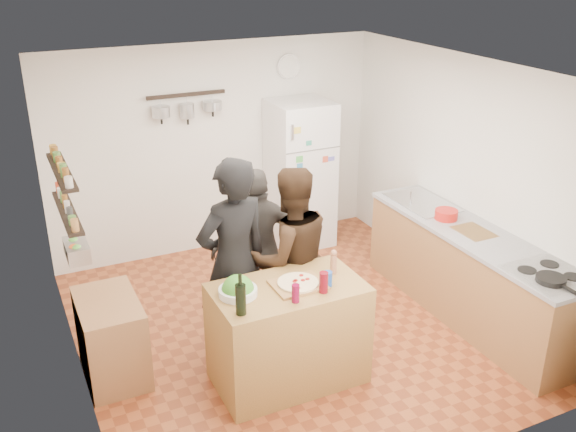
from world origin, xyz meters
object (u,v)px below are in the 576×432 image
person_left (234,262)px  person_back (259,248)px  salad_bowl (238,292)px  skillet (551,279)px  pepper_mill (333,264)px  red_bowl (446,214)px  salt_canister (327,279)px  person_center (290,257)px  counter_run (469,275)px  side_table (112,338)px  fridge (300,174)px  wine_bottle (241,299)px  prep_island (288,334)px  wall_clock (289,66)px

person_left → person_back: person_left is taller
salad_bowl → skillet: bearing=-21.0°
pepper_mill → red_bowl: size_ratio=0.74×
salad_bowl → salt_canister: (0.72, -0.17, 0.03)m
salt_canister → person_left: (-0.58, 0.64, -0.02)m
salt_canister → person_back: person_back is taller
salad_bowl → person_center: size_ratio=0.18×
counter_run → side_table: size_ratio=3.29×
fridge → red_bowl: bearing=-70.0°
skillet → fridge: size_ratio=0.14×
wine_bottle → person_center: size_ratio=0.14×
counter_run → salad_bowl: bearing=-177.1°
pepper_mill → salt_canister: bearing=-131.4°
prep_island → wine_bottle: bearing=-156.3°
red_bowl → wall_clock: bearing=107.3°
fridge → prep_island: bearing=-118.5°
red_bowl → side_table: (-3.39, 0.16, -0.60)m
salad_bowl → skillet: salad_bowl is taller
person_center → wall_clock: bearing=-111.8°
salt_canister → red_bowl: (1.74, 0.68, -0.00)m
wall_clock → side_table: bearing=-142.2°
counter_run → side_table: 3.48m
wine_bottle → wall_clock: bearing=58.7°
red_bowl → fridge: (-0.70, 1.92, -0.07)m
wall_clock → side_table: size_ratio=0.37×
salad_bowl → counter_run: salad_bowl is taller
skillet → person_back: bearing=134.5°
person_center → red_bowl: (1.76, 0.01, 0.10)m
pepper_mill → person_center: bearing=108.7°
pepper_mill → person_center: size_ratio=0.10×
wine_bottle → salt_canister: 0.81m
salad_bowl → person_center: person_center is taller
salad_bowl → person_left: bearing=73.1°
salad_bowl → wall_clock: size_ratio=1.04×
salad_bowl → person_back: person_back is taller
person_left → red_bowl: size_ratio=8.26×
skillet → salt_canister: bearing=156.0°
fridge → person_back: bearing=-128.6°
counter_run → person_center: bearing=168.4°
person_center → skillet: 2.23m
red_bowl → fridge: bearing=110.0°
person_center → skillet: size_ratio=7.06×
prep_island → person_center: 0.74m
person_left → fridge: (1.62, 1.96, -0.06)m
red_bowl → prep_island: bearing=-164.7°
person_center → counter_run: person_center is taller
person_back → red_bowl: person_back is taller
salt_canister → skillet: 1.85m
counter_run → skillet: (-0.10, -1.05, 0.49)m
person_back → person_left: bearing=55.4°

